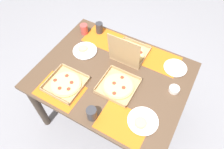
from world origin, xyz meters
TOP-DOWN VIEW (x-y plane):
  - ground_plane at (0.00, 0.00)m, footprint 6.00×6.00m
  - dining_table at (0.00, 0.00)m, footprint 1.25×0.99m
  - placemat_near_left at (-0.28, -0.34)m, footprint 0.36×0.26m
  - placemat_near_right at (0.28, -0.34)m, footprint 0.36×0.26m
  - placemat_far_left at (-0.28, 0.34)m, footprint 0.36×0.26m
  - placemat_far_right at (0.28, 0.34)m, footprint 0.36×0.26m
  - pizza_box_center at (0.28, 0.27)m, footprint 0.29×0.29m
  - pizza_box_edge_far at (-0.10, 0.08)m, footprint 0.29×0.29m
  - pizza_box_corner_right at (-0.03, -0.25)m, footprint 0.28×0.32m
  - plate_near_left at (-0.40, 0.26)m, footprint 0.22×0.22m
  - plate_far_right at (-0.44, -0.32)m, footprint 0.20×0.20m
  - plate_far_left at (0.35, -0.11)m, footprint 0.22×0.22m
  - cup_clear_left at (0.37, -0.40)m, footprint 0.07×0.07m
  - cup_spare at (-0.06, 0.41)m, footprint 0.08×0.08m
  - cup_dark at (0.49, -0.32)m, footprint 0.07×0.07m
  - condiment_bowl at (-0.51, -0.10)m, footprint 0.08×0.08m

SIDE VIEW (x-z plane):
  - ground_plane at x=0.00m, z-range 0.00..0.00m
  - dining_table at x=0.00m, z-range 0.25..0.99m
  - placemat_near_left at x=-0.28m, z-range 0.74..0.74m
  - placemat_near_right at x=0.28m, z-range 0.74..0.74m
  - placemat_far_left at x=-0.28m, z-range 0.74..0.74m
  - placemat_far_right at x=0.28m, z-range 0.74..0.74m
  - plate_far_right at x=-0.44m, z-range 0.74..0.75m
  - plate_near_left at x=-0.40m, z-range 0.73..0.76m
  - plate_far_left at x=0.35m, z-range 0.73..0.76m
  - pizza_box_edge_far at x=-0.10m, z-range 0.73..0.76m
  - pizza_box_center at x=0.28m, z-range 0.73..0.76m
  - condiment_bowl at x=-0.51m, z-range 0.74..0.77m
  - pizza_box_corner_right at x=-0.03m, z-range 0.62..0.94m
  - cup_dark at x=0.49m, z-range 0.74..0.83m
  - cup_spare at x=-0.06m, z-range 0.74..0.84m
  - cup_clear_left at x=0.37m, z-range 0.74..0.84m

